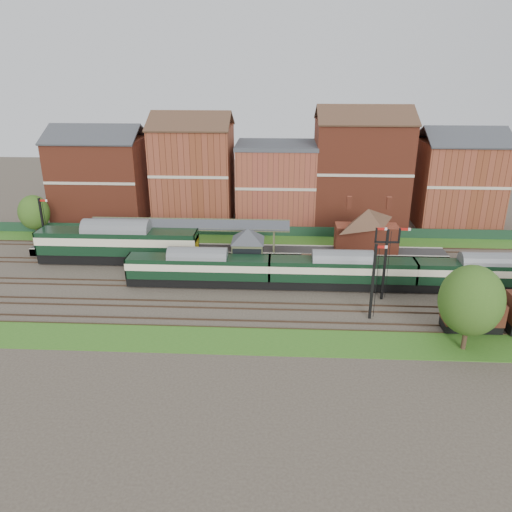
{
  "coord_description": "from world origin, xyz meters",
  "views": [
    {
      "loc": [
        0.82,
        -52.22,
        24.24
      ],
      "look_at": [
        -1.97,
        2.0,
        3.0
      ],
      "focal_mm": 35.0,
      "sensor_mm": 36.0,
      "label": 1
    }
  ],
  "objects_px": {
    "dmu_train": "(342,271)",
    "goods_van_a": "(473,313)",
    "platform_railcar": "(118,243)",
    "signal_box": "(248,251)",
    "semaphore_bracket": "(386,260)"
  },
  "relations": [
    {
      "from": "dmu_train",
      "to": "signal_box",
      "type": "bearing_deg",
      "value": 163.28
    },
    {
      "from": "signal_box",
      "to": "dmu_train",
      "type": "bearing_deg",
      "value": -16.72
    },
    {
      "from": "signal_box",
      "to": "goods_van_a",
      "type": "xyz_separation_m",
      "value": [
        22.28,
        -12.25,
        -1.31
      ]
    },
    {
      "from": "semaphore_bracket",
      "to": "signal_box",
      "type": "bearing_deg",
      "value": 159.08
    },
    {
      "from": "signal_box",
      "to": "platform_railcar",
      "type": "xyz_separation_m",
      "value": [
        -16.83,
        3.25,
        -0.47
      ]
    },
    {
      "from": "dmu_train",
      "to": "goods_van_a",
      "type": "relative_size",
      "value": 9.05
    },
    {
      "from": "semaphore_bracket",
      "to": "dmu_train",
      "type": "height_order",
      "value": "semaphore_bracket"
    },
    {
      "from": "signal_box",
      "to": "dmu_train",
      "type": "xyz_separation_m",
      "value": [
        10.82,
        -3.25,
        -0.98
      ]
    },
    {
      "from": "signal_box",
      "to": "semaphore_bracket",
      "type": "relative_size",
      "value": 0.73
    },
    {
      "from": "platform_railcar",
      "to": "signal_box",
      "type": "bearing_deg",
      "value": -10.93
    },
    {
      "from": "platform_railcar",
      "to": "goods_van_a",
      "type": "bearing_deg",
      "value": -21.62
    },
    {
      "from": "dmu_train",
      "to": "platform_railcar",
      "type": "distance_m",
      "value": 28.4
    },
    {
      "from": "dmu_train",
      "to": "platform_railcar",
      "type": "xyz_separation_m",
      "value": [
        -27.64,
        6.5,
        0.5
      ]
    },
    {
      "from": "platform_railcar",
      "to": "goods_van_a",
      "type": "distance_m",
      "value": 42.07
    },
    {
      "from": "signal_box",
      "to": "goods_van_a",
      "type": "bearing_deg",
      "value": -28.8
    }
  ]
}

